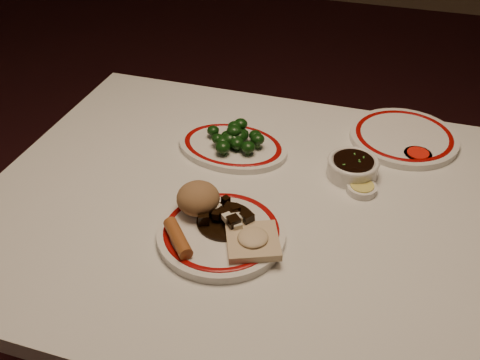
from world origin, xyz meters
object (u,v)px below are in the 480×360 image
fried_wonton (253,240)px  main_plate (221,233)px  soy_bowl (352,168)px  broccoli_plate (233,146)px  broccoli_pile (235,137)px  stirfry_heap (228,217)px  spring_roll (178,238)px  rice_mound (198,198)px  dining_table (267,236)px

fried_wonton → main_plate: bearing=163.1°
fried_wonton → soy_bowl: bearing=63.9°
broccoli_plate → broccoli_pile: (0.01, -0.00, 0.03)m
broccoli_pile → stirfry_heap: bearing=-75.1°
spring_roll → soy_bowl: spring_roll is taller
broccoli_pile → soy_bowl: broccoli_pile is taller
rice_mound → spring_roll: 0.10m
broccoli_plate → soy_bowl: bearing=-4.0°
broccoli_plate → spring_roll: bearing=-88.8°
main_plate → broccoli_pile: size_ratio=2.04×
rice_mound → spring_roll: bearing=-91.8°
spring_roll → broccoli_pile: size_ratio=0.66×
broccoli_plate → soy_bowl: size_ratio=2.55×
fried_wonton → dining_table: bearing=93.0°
fried_wonton → rice_mound: bearing=154.7°
dining_table → broccoli_pile: size_ratio=8.29×
main_plate → broccoli_pile: broccoli_pile is taller
dining_table → soy_bowl: size_ratio=10.86×
spring_roll → soy_bowl: (0.28, 0.33, -0.01)m
fried_wonton → soy_bowl: fried_wonton is taller
spring_roll → fried_wonton: same height
main_plate → soy_bowl: (0.21, 0.27, 0.01)m
broccoli_plate → broccoli_pile: size_ratio=1.94×
dining_table → spring_roll: spring_roll is taller
rice_mound → broccoli_plate: 0.25m
dining_table → broccoli_pile: bearing=127.4°
soy_bowl → rice_mound: bearing=-139.8°
main_plate → broccoli_pile: bearing=102.7°
stirfry_heap → soy_bowl: size_ratio=1.04×
dining_table → rice_mound: 0.20m
rice_mound → broccoli_pile: bearing=91.0°
dining_table → rice_mound: (-0.12, -0.08, 0.14)m
soy_bowl → fried_wonton: bearing=-116.1°
dining_table → main_plate: (-0.06, -0.12, 0.10)m
rice_mound → fried_wonton: size_ratio=0.69×
spring_roll → broccoli_plate: (-0.01, 0.35, -0.02)m
spring_roll → main_plate: bearing=0.8°
dining_table → stirfry_heap: 0.17m
broccoli_pile → spring_roll: bearing=-89.8°
main_plate → spring_roll: size_ratio=3.09×
spring_roll → broccoli_plate: spring_roll is taller
main_plate → soy_bowl: 0.34m
main_plate → spring_roll: spring_roll is taller
stirfry_heap → broccoli_pile: bearing=104.9°
dining_table → broccoli_plate: 0.24m
stirfry_heap → soy_bowl: (0.21, 0.25, -0.01)m
main_plate → spring_roll: 0.09m
dining_table → fried_wonton: fried_wonton is taller
rice_mound → broccoli_pile: 0.25m
broccoli_plate → fried_wonton: bearing=-65.8°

